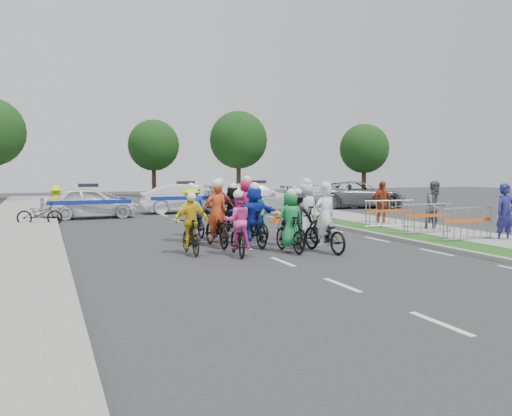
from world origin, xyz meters
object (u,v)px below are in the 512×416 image
object	(u,v)px
tree_4	(154,145)
tree_2	(364,149)
parked_bike	(40,214)
rider_0	(324,229)
rider_4	(297,224)
rider_13	(246,211)
spectator_0	(505,213)
cone_1	(309,210)
civilian_sedan	(324,197)
police_car_0	(89,203)
police_car_2	(257,198)
rider_9	(219,217)
barrier_1	(428,220)
rider_6	(216,224)
rider_8	(256,220)
police_car_1	(186,199)
barrier_0	(468,225)
rider_12	(196,219)
tree_1	(239,140)
rider_7	(305,217)
rider_10	(191,219)
rider_1	(290,227)
rider_3	(191,230)
rider_2	(237,231)
cone_0	(277,215)
spectator_2	(382,203)
civilian_suv	(358,195)
rider_5	(254,220)
marshal_hiviz	(56,203)
rider_11	(232,214)
spectator_1	(436,207)
barrier_2	(389,215)

from	to	relation	value
tree_4	tree_2	bearing A→B (deg)	-28.07
parked_bike	rider_0	bearing A→B (deg)	-130.77
rider_4	rider_13	xyz separation A→B (m)	(-0.15, 4.04, 0.11)
spectator_0	cone_1	xyz separation A→B (m)	(-1.42, 10.90, -0.59)
rider_0	cone_1	size ratio (longest dim) A/B	2.85
civilian_sedan	cone_1	size ratio (longest dim) A/B	6.85
police_car_0	police_car_2	world-z (taller)	police_car_2
rider_9	barrier_1	world-z (taller)	rider_9
rider_6	rider_8	bearing A→B (deg)	-151.48
police_car_1	barrier_0	distance (m)	15.75
rider_12	tree_1	world-z (taller)	tree_1
police_car_1	tree_4	bearing A→B (deg)	-1.84
rider_7	rider_10	world-z (taller)	rider_7
rider_1	rider_3	xyz separation A→B (m)	(-2.65, 0.60, -0.04)
tree_1	spectator_0	bearing A→B (deg)	-92.32
rider_8	rider_2	bearing A→B (deg)	54.54
police_car_0	rider_7	bearing A→B (deg)	-158.92
rider_7	tree_2	xyz separation A→B (m)	(15.82, 22.71, 3.06)
police_car_0	police_car_1	xyz separation A→B (m)	(4.95, 1.57, 0.02)
spectator_0	barrier_1	xyz separation A→B (m)	(-1.12, 2.31, -0.37)
rider_2	rider_13	bearing A→B (deg)	-104.43
rider_9	cone_0	bearing A→B (deg)	-128.80
rider_6	rider_9	xyz separation A→B (m)	(0.41, 1.13, 0.11)
rider_12	spectator_2	bearing A→B (deg)	-177.08
rider_6	rider_12	world-z (taller)	rider_6
rider_2	rider_13	distance (m)	5.46
rider_0	civilian_suv	distance (m)	18.28
rider_5	barrier_0	world-z (taller)	rider_5
rider_8	rider_9	bearing A→B (deg)	-14.74
rider_0	barrier_1	distance (m)	5.39
rider_0	police_car_0	size ratio (longest dim) A/B	0.47
rider_10	marshal_hiviz	size ratio (longest dim) A/B	1.23
rider_2	civilian_suv	bearing A→B (deg)	-122.34
barrier_0	tree_2	world-z (taller)	tree_2
rider_1	rider_8	bearing A→B (deg)	-93.83
rider_11	civilian_suv	world-z (taller)	rider_11
spectator_1	barrier_2	world-z (taller)	spectator_1
rider_12	police_car_2	size ratio (longest dim) A/B	0.34
rider_7	marshal_hiviz	world-z (taller)	rider_7
rider_12	tree_1	xyz separation A→B (m)	(9.68, 24.06, 3.95)
police_car_2	tree_1	world-z (taller)	tree_1
rider_6	rider_10	size ratio (longest dim) A/B	1.06
police_car_1	cone_1	xyz separation A→B (m)	(5.03, -4.28, -0.41)
rider_5	barrier_0	size ratio (longest dim) A/B	0.96
rider_2	tree_4	size ratio (longest dim) A/B	0.28
police_car_2	barrier_2	bearing A→B (deg)	-166.07
rider_4	spectator_0	size ratio (longest dim) A/B	0.95
rider_7	barrier_0	bearing A→B (deg)	147.21
rider_7	tree_4	xyz separation A→B (m)	(0.82, 30.71, 3.41)
rider_12	cone_1	size ratio (longest dim) A/B	2.53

